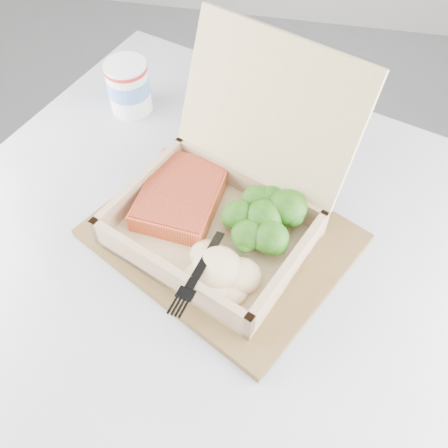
% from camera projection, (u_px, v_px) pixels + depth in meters
% --- Properties ---
extents(cafe_table, '(1.00, 1.00, 0.72)m').
position_uv_depth(cafe_table, '(210.00, 329.00, 0.79)').
color(cafe_table, black).
rests_on(cafe_table, floor).
extents(serving_tray, '(0.39, 0.37, 0.01)m').
position_uv_depth(serving_tray, '(222.00, 236.00, 0.66)').
color(serving_tray, brown).
rests_on(serving_tray, cafe_table).
extents(takeout_container, '(0.32, 0.33, 0.21)m').
position_uv_depth(takeout_container, '(230.00, 191.00, 0.63)').
color(takeout_container, tan).
rests_on(takeout_container, serving_tray).
extents(salmon_fillet, '(0.11, 0.14, 0.03)m').
position_uv_depth(salmon_fillet, '(181.00, 196.00, 0.66)').
color(salmon_fillet, '#E3482C').
rests_on(salmon_fillet, takeout_container).
extents(broccoli_pile, '(0.11, 0.11, 0.04)m').
position_uv_depth(broccoli_pile, '(264.00, 222.00, 0.63)').
color(broccoli_pile, '#317319').
rests_on(broccoli_pile, takeout_container).
extents(mashed_potatoes, '(0.10, 0.09, 0.03)m').
position_uv_depth(mashed_potatoes, '(217.00, 268.00, 0.59)').
color(mashed_potatoes, '#CEB285').
rests_on(mashed_potatoes, takeout_container).
extents(plastic_fork, '(0.04, 0.14, 0.02)m').
position_uv_depth(plastic_fork, '(211.00, 248.00, 0.59)').
color(plastic_fork, black).
rests_on(plastic_fork, mashed_potatoes).
extents(paper_cup, '(0.07, 0.07, 0.09)m').
position_uv_depth(paper_cup, '(128.00, 85.00, 0.79)').
color(paper_cup, silver).
rests_on(paper_cup, cafe_table).
extents(receipt, '(0.13, 0.16, 0.00)m').
position_uv_depth(receipt, '(276.00, 150.00, 0.77)').
color(receipt, silver).
rests_on(receipt, cafe_table).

